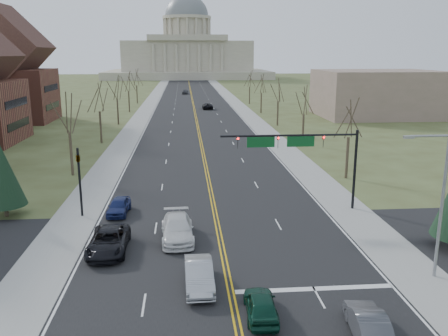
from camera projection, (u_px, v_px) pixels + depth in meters
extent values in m
plane|color=#454924|center=(229.00, 284.00, 28.85)|extent=(600.00, 600.00, 0.00)
cube|color=black|center=(193.00, 102.00, 135.35)|extent=(20.00, 380.00, 0.01)
cube|color=black|center=(221.00, 246.00, 34.66)|extent=(120.00, 14.00, 0.01)
cube|color=gray|center=(151.00, 103.00, 134.37)|extent=(4.00, 380.00, 0.03)
cube|color=gray|center=(235.00, 102.00, 136.33)|extent=(4.00, 380.00, 0.03)
cube|color=gold|center=(193.00, 102.00, 135.35)|extent=(0.42, 380.00, 0.01)
cube|color=silver|center=(158.00, 102.00, 134.55)|extent=(0.15, 380.00, 0.01)
cube|color=silver|center=(227.00, 102.00, 136.15)|extent=(0.15, 380.00, 0.01)
cube|color=silver|center=(314.00, 289.00, 28.29)|extent=(9.50, 0.50, 0.01)
cube|color=#BAB39B|center=(188.00, 74.00, 270.42)|extent=(90.00, 60.00, 4.00)
cube|color=#BAB39B|center=(188.00, 56.00, 268.06)|extent=(70.00, 40.00, 16.00)
cube|color=#BAB39B|center=(188.00, 37.00, 245.96)|extent=(42.00, 3.00, 3.00)
cylinder|color=#BAB39B|center=(187.00, 30.00, 264.75)|extent=(24.00, 24.00, 12.00)
cylinder|color=#BAB39B|center=(187.00, 18.00, 263.14)|extent=(27.00, 27.00, 1.60)
ellipsoid|color=slate|center=(187.00, 16.00, 262.95)|extent=(24.00, 24.00, 22.80)
cylinder|color=black|center=(355.00, 170.00, 42.09)|extent=(0.24, 0.24, 7.20)
cylinder|color=black|center=(290.00, 135.00, 40.85)|extent=(12.00, 0.18, 0.18)
imported|color=black|center=(323.00, 141.00, 41.22)|extent=(0.35, 0.40, 1.10)
sphere|color=#FF0C0C|center=(324.00, 137.00, 40.99)|extent=(0.18, 0.18, 0.18)
imported|color=black|center=(278.00, 142.00, 40.89)|extent=(0.35, 0.40, 1.10)
sphere|color=#FF0C0C|center=(278.00, 138.00, 40.67)|extent=(0.18, 0.18, 0.18)
imported|color=black|center=(238.00, 142.00, 40.61)|extent=(0.35, 0.40, 1.10)
sphere|color=#FF0C0C|center=(238.00, 139.00, 40.38)|extent=(0.18, 0.18, 0.18)
cube|color=#0C4C1E|center=(301.00, 141.00, 41.06)|extent=(2.40, 0.12, 0.90)
cube|color=#0C4C1E|center=(261.00, 142.00, 40.77)|extent=(2.40, 0.12, 0.90)
cylinder|color=black|center=(80.00, 182.00, 40.28)|extent=(0.20, 0.20, 6.00)
imported|color=black|center=(78.00, 157.00, 39.75)|extent=(0.32, 0.36, 0.99)
cylinder|color=gray|center=(442.00, 208.00, 28.85)|extent=(0.20, 0.20, 9.00)
cylinder|color=gray|center=(430.00, 136.00, 27.69)|extent=(2.40, 0.14, 0.14)
cube|color=gray|center=(409.00, 137.00, 27.59)|extent=(0.60, 0.25, 0.15)
cylinder|color=#362C20|center=(347.00, 158.00, 52.80)|extent=(0.32, 0.32, 4.68)
cylinder|color=#362C20|center=(71.00, 154.00, 54.11)|extent=(0.32, 0.32, 4.95)
cylinder|color=#362C20|center=(303.00, 130.00, 72.16)|extent=(0.32, 0.32, 4.68)
cylinder|color=#362C20|center=(101.00, 127.00, 73.47)|extent=(0.32, 0.32, 4.95)
cylinder|color=#362C20|center=(278.00, 113.00, 91.53)|extent=(0.32, 0.32, 4.68)
cylinder|color=#362C20|center=(118.00, 112.00, 92.84)|extent=(0.32, 0.32, 4.95)
cylinder|color=#362C20|center=(261.00, 103.00, 110.89)|extent=(0.32, 0.32, 4.68)
cylinder|color=#362C20|center=(129.00, 102.00, 112.20)|extent=(0.32, 0.32, 4.95)
cylinder|color=#362C20|center=(250.00, 95.00, 130.26)|extent=(0.32, 0.32, 4.68)
cylinder|color=#362C20|center=(137.00, 94.00, 131.57)|extent=(0.32, 0.32, 4.95)
cylinder|color=#362C20|center=(6.00, 211.00, 40.82)|extent=(0.36, 0.36, 1.00)
cone|color=black|center=(2.00, 174.00, 40.05)|extent=(3.64, 3.64, 5.50)
cube|color=black|center=(19.00, 124.00, 74.27)|extent=(0.10, 9.80, 1.20)
cube|color=black|center=(17.00, 103.00, 73.48)|extent=(0.10, 9.80, 1.20)
cube|color=brown|center=(9.00, 96.00, 96.15)|extent=(17.00, 14.00, 10.50)
cube|color=#412420|center=(4.00, 48.00, 93.91)|extent=(17.00, 14.28, 17.00)
cube|color=black|center=(53.00, 106.00, 97.35)|extent=(0.10, 9.80, 1.20)
cube|color=black|center=(51.00, 88.00, 96.48)|extent=(0.10, 9.80, 1.20)
cube|color=#796756|center=(377.00, 93.00, 104.52)|extent=(25.00, 20.00, 10.00)
imported|color=#0C3526|center=(261.00, 305.00, 25.14)|extent=(1.81, 4.15, 1.39)
imported|color=#44454A|center=(368.00, 323.00, 23.40)|extent=(1.98, 4.56, 1.46)
imported|color=#9D9FA4|center=(199.00, 275.00, 28.34)|extent=(1.77, 4.78, 1.56)
imported|color=black|center=(108.00, 241.00, 33.42)|extent=(2.62, 5.69, 1.58)
imported|color=silver|center=(177.00, 229.00, 35.62)|extent=(2.59, 5.87, 1.68)
imported|color=navy|center=(119.00, 206.00, 41.31)|extent=(1.95, 4.27, 1.42)
imported|color=black|center=(208.00, 106.00, 118.76)|extent=(2.55, 5.42, 1.50)
imported|color=#45464C|center=(185.00, 92.00, 162.07)|extent=(2.28, 4.65, 1.53)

